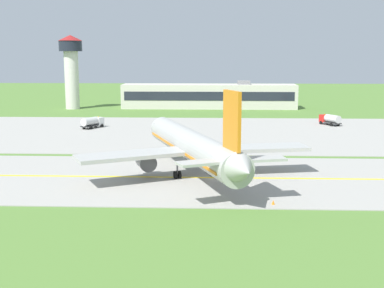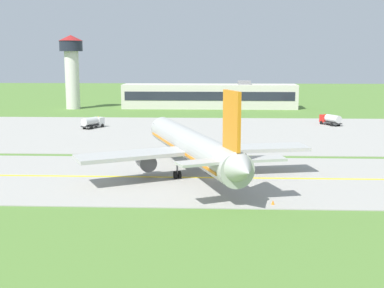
# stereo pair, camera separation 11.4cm
# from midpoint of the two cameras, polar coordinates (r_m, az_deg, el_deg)

# --- Properties ---
(ground_plane) EXTENTS (500.00, 500.00, 0.00)m
(ground_plane) POSITION_cam_midpoint_polar(r_m,az_deg,el_deg) (68.43, 1.90, -3.91)
(ground_plane) COLOR #517A33
(taxiway_strip) EXTENTS (240.00, 28.00, 0.10)m
(taxiway_strip) POSITION_cam_midpoint_polar(r_m,az_deg,el_deg) (68.42, 1.90, -3.87)
(taxiway_strip) COLOR #9E9B93
(taxiway_strip) RESTS_ON ground
(apron_pad) EXTENTS (140.00, 52.00, 0.10)m
(apron_pad) POSITION_cam_midpoint_polar(r_m,az_deg,el_deg) (110.07, 7.34, 1.29)
(apron_pad) COLOR #9E9B93
(apron_pad) RESTS_ON ground
(taxiway_centreline) EXTENTS (220.00, 0.60, 0.01)m
(taxiway_centreline) POSITION_cam_midpoint_polar(r_m,az_deg,el_deg) (68.40, 1.90, -3.83)
(taxiway_centreline) COLOR yellow
(taxiway_centreline) RESTS_ON taxiway_strip
(airplane_lead) EXTENTS (31.60, 38.41, 12.70)m
(airplane_lead) POSITION_cam_midpoint_polar(r_m,az_deg,el_deg) (69.29, 0.00, -0.24)
(airplane_lead) COLOR #ADADA8
(airplane_lead) RESTS_ON ground
(service_truck_baggage) EXTENTS (4.54, 6.28, 2.65)m
(service_truck_baggage) POSITION_cam_midpoint_polar(r_m,az_deg,el_deg) (125.36, 15.39, 2.74)
(service_truck_baggage) COLOR red
(service_truck_baggage) RESTS_ON ground
(service_truck_fuel) EXTENTS (4.62, 6.26, 2.65)m
(service_truck_fuel) POSITION_cam_midpoint_polar(r_m,az_deg,el_deg) (117.93, -11.27, 2.47)
(service_truck_fuel) COLOR silver
(service_truck_fuel) RESTS_ON ground
(terminal_building) EXTENTS (55.56, 9.79, 8.86)m
(terminal_building) POSITION_cam_midpoint_polar(r_m,az_deg,el_deg) (162.43, 1.93, 5.45)
(terminal_building) COLOR beige
(terminal_building) RESTS_ON ground
(control_tower) EXTENTS (7.60, 7.60, 23.07)m
(control_tower) POSITION_cam_midpoint_polar(r_m,az_deg,el_deg) (164.08, -13.58, 8.81)
(control_tower) COLOR silver
(control_tower) RESTS_ON ground
(traffic_cone_near_edge) EXTENTS (0.44, 0.44, 0.60)m
(traffic_cone_near_edge) POSITION_cam_midpoint_polar(r_m,az_deg,el_deg) (56.84, 9.15, -6.60)
(traffic_cone_near_edge) COLOR orange
(traffic_cone_near_edge) RESTS_ON ground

